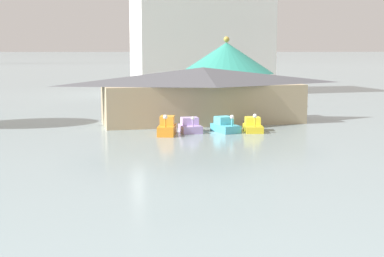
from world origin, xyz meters
name	(u,v)px	position (x,y,z in m)	size (l,w,h in m)	color
pedal_boat_orange	(167,127)	(2.39, 33.27, 0.61)	(2.05, 2.94, 1.79)	orange
pedal_boat_lavender	(190,126)	(4.56, 34.32, 0.48)	(1.67, 2.46, 1.44)	#B299D8
pedal_boat_cyan	(225,126)	(7.47, 33.81, 0.51)	(2.04, 2.97, 1.56)	#4CB7CC
pedal_boat_yellow	(253,126)	(9.83, 33.49, 0.47)	(2.01, 3.05, 1.64)	yellow
boathouse	(203,94)	(7.06, 39.75, 2.73)	(19.95, 6.90, 5.21)	tan
green_roof_pavilion	(226,70)	(13.46, 53.35, 4.34)	(11.27, 11.27, 8.36)	brown
background_building_block	(200,34)	(15.68, 75.11, 9.10)	(20.72, 13.88, 18.15)	silver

